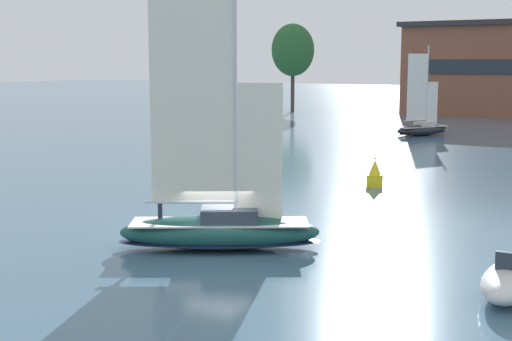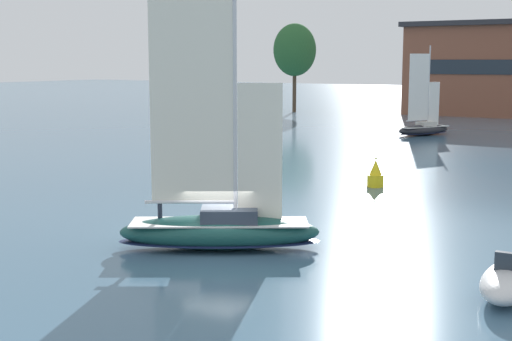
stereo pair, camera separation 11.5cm
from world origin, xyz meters
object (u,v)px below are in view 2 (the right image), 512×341
at_px(tree_shore_left, 295,50).
at_px(sailboat_main, 220,227).
at_px(motor_tender, 510,280).
at_px(sailboat_moored_mid_channel, 424,128).
at_px(channel_buoy, 375,175).

bearing_deg(tree_shore_left, sailboat_main, -63.98).
distance_m(tree_shore_left, motor_tender, 89.04).
bearing_deg(sailboat_moored_mid_channel, tree_shore_left, 139.88).
relative_size(sailboat_moored_mid_channel, motor_tender, 2.05).
xyz_separation_m(tree_shore_left, channel_buoy, (36.24, -56.60, -8.81)).
distance_m(sailboat_main, sailboat_moored_mid_channel, 50.56).
bearing_deg(tree_shore_left, motor_tender, -57.02).
bearing_deg(tree_shore_left, sailboat_moored_mid_channel, -40.12).
bearing_deg(motor_tender, tree_shore_left, 122.98).
distance_m(motor_tender, channel_buoy, 21.39).
xyz_separation_m(tree_shore_left, sailboat_moored_mid_channel, (28.78, -24.25, -8.76)).
bearing_deg(sailboat_main, motor_tender, -0.24).
bearing_deg(motor_tender, channel_buoy, 124.10).
xyz_separation_m(motor_tender, channel_buoy, (-11.99, 17.71, 0.18)).
relative_size(tree_shore_left, sailboat_main, 1.15).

